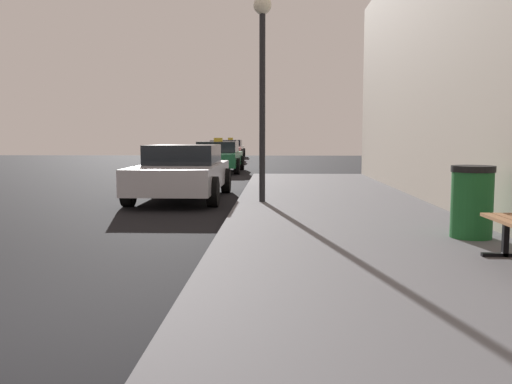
% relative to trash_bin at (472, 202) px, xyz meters
% --- Properties ---
extents(sidewalk, '(4.00, 32.00, 0.15)m').
position_rel_trash_bin_xyz_m(sidewalk, '(-1.33, -3.69, -0.55)').
color(sidewalk, '#5B5B60').
rests_on(sidewalk, ground_plane).
extents(trash_bin, '(0.55, 0.55, 0.94)m').
position_rel_trash_bin_xyz_m(trash_bin, '(0.00, 0.00, 0.00)').
color(trash_bin, '#195926').
rests_on(trash_bin, sidewalk).
extents(street_lamp, '(0.36, 0.36, 4.06)m').
position_rel_trash_bin_xyz_m(street_lamp, '(-2.81, 3.85, 2.33)').
color(street_lamp, black).
rests_on(street_lamp, sidewalk).
extents(car_silver, '(2.00, 4.58, 1.27)m').
position_rel_trash_bin_xyz_m(car_silver, '(-4.74, 5.63, 0.03)').
color(car_silver, '#B7B7BF').
rests_on(car_silver, ground_plane).
extents(car_green, '(2.03, 4.49, 1.43)m').
position_rel_trash_bin_xyz_m(car_green, '(-4.98, 15.58, 0.03)').
color(car_green, '#196638').
rests_on(car_green, ground_plane).
extents(car_red, '(1.97, 4.50, 1.27)m').
position_rel_trash_bin_xyz_m(car_red, '(-5.64, 25.38, 0.03)').
color(car_red, red).
rests_on(car_red, ground_plane).
extents(car_white, '(2.00, 4.32, 1.43)m').
position_rel_trash_bin_xyz_m(car_white, '(-5.85, 32.13, 0.03)').
color(car_white, white).
rests_on(car_white, ground_plane).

